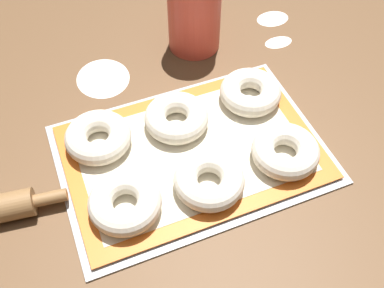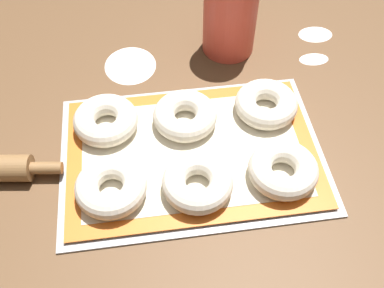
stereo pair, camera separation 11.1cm
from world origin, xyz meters
name	(u,v)px [view 2 (the right image)]	position (x,y,z in m)	size (l,w,h in m)	color
ground_plane	(187,164)	(0.00, 0.00, 0.00)	(2.80, 2.80, 0.00)	brown
baking_tray	(192,153)	(0.01, 0.02, 0.00)	(0.44, 0.31, 0.01)	#B2B5BA
baking_mat	(192,152)	(0.01, 0.02, 0.01)	(0.42, 0.28, 0.00)	orange
bagel_front_left	(111,187)	(-0.13, -0.05, 0.03)	(0.11, 0.11, 0.04)	silver
bagel_front_center	(198,182)	(0.01, -0.06, 0.03)	(0.11, 0.11, 0.04)	silver
bagel_front_right	(283,170)	(0.15, -0.05, 0.03)	(0.11, 0.11, 0.04)	silver
bagel_back_left	(106,120)	(-0.13, 0.09, 0.03)	(0.11, 0.11, 0.04)	silver
bagel_back_center	(185,116)	(0.01, 0.08, 0.03)	(0.11, 0.11, 0.04)	silver
bagel_back_right	(266,104)	(0.15, 0.09, 0.03)	(0.11, 0.11, 0.04)	silver
flour_canister	(230,13)	(0.12, 0.28, 0.09)	(0.11, 0.11, 0.17)	#DB4C3D
flour_patch_near	(315,34)	(0.32, 0.30, 0.00)	(0.07, 0.05, 0.00)	white
flour_patch_far	(130,65)	(-0.08, 0.26, 0.00)	(0.10, 0.11, 0.00)	white
flour_patch_side	(314,59)	(0.29, 0.22, 0.00)	(0.06, 0.04, 0.00)	white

